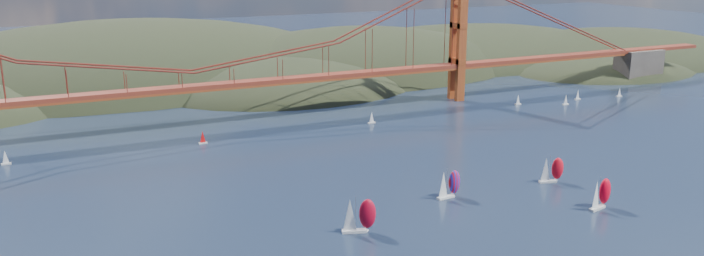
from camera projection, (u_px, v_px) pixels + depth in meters
name	position (u px, v px, depth m)	size (l,w,h in m)	color
headlands	(239.00, 99.00, 375.09)	(725.00, 225.00, 96.00)	black
bridge	(187.00, 45.00, 258.48)	(552.00, 12.00, 55.00)	maroon
racer_0	(358.00, 215.00, 167.63)	(8.68, 5.33, 9.71)	white
racer_1	(600.00, 193.00, 183.01)	(8.18, 4.58, 9.16)	silver
racer_2	(551.00, 169.00, 203.86)	(7.59, 4.18, 8.51)	silver
racer_rwb	(449.00, 184.00, 191.05)	(7.74, 3.57, 8.75)	white
distant_boat_3	(5.00, 157.00, 220.91)	(3.00, 2.00, 4.70)	silver
distant_boat_4	(518.00, 100.00, 304.99)	(3.00, 2.00, 4.70)	silver
distant_boat_5	(566.00, 100.00, 304.97)	(3.00, 2.00, 4.70)	silver
distant_boat_6	(578.00, 95.00, 315.35)	(3.00, 2.00, 4.70)	silver
distant_boat_7	(620.00, 92.00, 321.48)	(3.00, 2.00, 4.70)	silver
distant_boat_8	(372.00, 118.00, 272.74)	(3.00, 2.00, 4.70)	silver
distant_boat_9	(203.00, 137.00, 244.38)	(3.00, 2.00, 4.70)	silver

